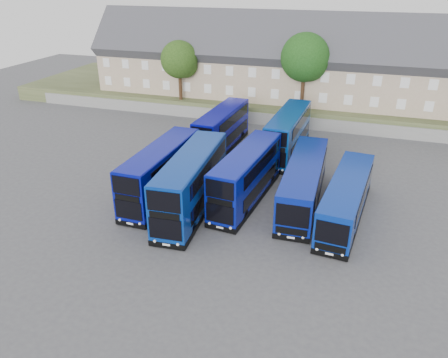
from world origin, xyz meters
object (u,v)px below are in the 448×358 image
coach_east_a (304,183)px  tree_west (181,61)px  dd_front_left (161,173)px  dd_front_mid (192,184)px  tree_mid (306,59)px

coach_east_a → tree_west: bearing=132.5°
dd_front_left → coach_east_a: 11.88m
dd_front_mid → tree_mid: (4.89, 24.59, 5.77)m
dd_front_mid → tree_west: bearing=110.9°
dd_front_left → tree_west: size_ratio=1.46×
dd_front_left → tree_west: bearing=109.9°
dd_front_mid → dd_front_left: bearing=153.5°
dd_front_left → tree_mid: size_ratio=1.21×
dd_front_mid → tree_mid: size_ratio=1.30×
dd_front_left → dd_front_mid: (3.31, -1.38, 0.13)m
dd_front_mid → coach_east_a: dd_front_mid is taller
dd_front_left → tree_mid: bearing=71.4°
coach_east_a → tree_west: size_ratio=1.69×
coach_east_a → tree_mid: bearing=97.7°
tree_west → dd_front_left: bearing=-71.0°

